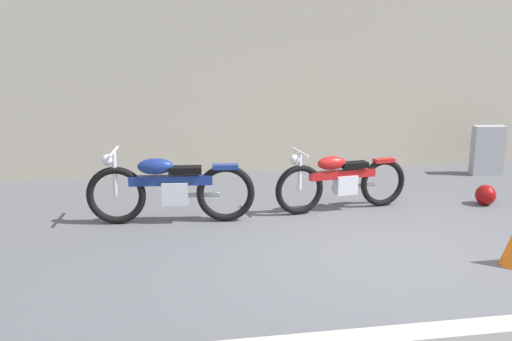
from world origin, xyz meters
TOP-DOWN VIEW (x-y plane):
  - ground_plane at (0.00, 0.00)m, footprint 40.00×40.00m
  - building_wall at (0.00, 4.07)m, footprint 18.00×0.30m
  - curb_strip at (0.00, -1.84)m, footprint 18.00×0.24m
  - stone_marker at (3.07, 3.08)m, footprint 0.54×0.25m
  - helmet at (2.08, 1.46)m, footprint 0.29×0.29m
  - motorcycle_red at (-0.03, 1.57)m, footprint 1.93×0.57m
  - motorcycle_blue at (-2.34, 1.42)m, footprint 2.13×0.60m

SIDE VIEW (x-z plane):
  - ground_plane at x=0.00m, z-range 0.00..0.00m
  - curb_strip at x=0.00m, z-range 0.00..0.12m
  - helmet at x=2.08m, z-range 0.00..0.29m
  - motorcycle_red at x=-0.03m, z-range -0.02..0.85m
  - stone_marker at x=3.07m, z-range 0.00..0.85m
  - motorcycle_blue at x=-2.34m, z-range -0.02..0.94m
  - building_wall at x=0.00m, z-range 0.00..3.24m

